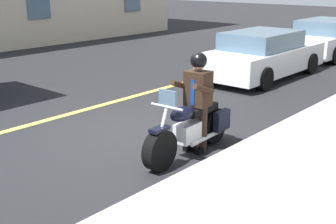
% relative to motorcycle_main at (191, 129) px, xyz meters
% --- Properties ---
extents(ground_plane, '(80.00, 80.00, 0.00)m').
position_rel_motorcycle_main_xyz_m(ground_plane, '(-0.13, -1.45, -0.45)').
color(ground_plane, black).
extents(lane_center_stripe, '(60.00, 0.16, 0.01)m').
position_rel_motorcycle_main_xyz_m(lane_center_stripe, '(-0.13, -3.45, -0.45)').
color(lane_center_stripe, '#E5DB4C').
rests_on(lane_center_stripe, ground_plane).
extents(motorcycle_main, '(2.22, 0.67, 1.26)m').
position_rel_motorcycle_main_xyz_m(motorcycle_main, '(0.00, 0.00, 0.00)').
color(motorcycle_main, black).
rests_on(motorcycle_main, ground_plane).
extents(rider_main, '(0.64, 0.57, 1.74)m').
position_rel_motorcycle_main_xyz_m(rider_main, '(-0.19, -0.01, 0.58)').
color(rider_main, black).
rests_on(rider_main, ground_plane).
extents(car_silver, '(4.60, 1.92, 1.40)m').
position_rel_motorcycle_main_xyz_m(car_silver, '(-11.12, -2.15, 0.24)').
color(car_silver, white).
rests_on(car_silver, ground_plane).
extents(car_dark, '(4.60, 1.92, 1.40)m').
position_rel_motorcycle_main_xyz_m(car_dark, '(-6.19, -2.12, 0.24)').
color(car_dark, white).
rests_on(car_dark, ground_plane).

